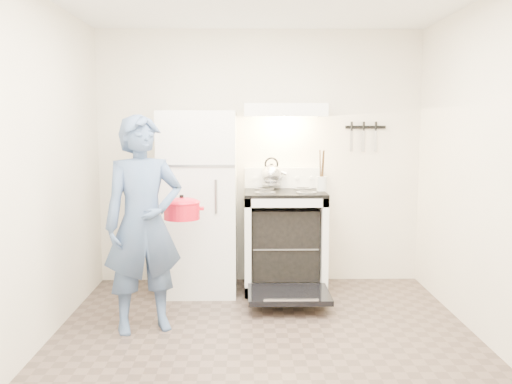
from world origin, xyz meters
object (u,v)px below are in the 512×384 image
at_px(refrigerator, 199,202).
at_px(dutch_oven, 182,211).
at_px(stove_body, 284,242).
at_px(tea_kettle, 271,173).
at_px(person, 143,224).

relative_size(refrigerator, dutch_oven, 4.67).
xyz_separation_m(stove_body, tea_kettle, (-0.12, 0.22, 0.64)).
height_order(person, dutch_oven, person).
xyz_separation_m(refrigerator, stove_body, (0.81, 0.02, -0.39)).
relative_size(tea_kettle, dutch_oven, 0.84).
height_order(stove_body, dutch_oven, dutch_oven).
distance_m(refrigerator, tea_kettle, 0.78).
bearing_deg(stove_body, refrigerator, -178.23).
bearing_deg(refrigerator, tea_kettle, 19.45).
distance_m(refrigerator, dutch_oven, 0.73).
height_order(tea_kettle, dutch_oven, tea_kettle).
xyz_separation_m(stove_body, person, (-1.15, -1.07, 0.37)).
xyz_separation_m(refrigerator, tea_kettle, (0.69, 0.24, 0.25)).
relative_size(tea_kettle, person, 0.18).
relative_size(stove_body, tea_kettle, 3.02).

